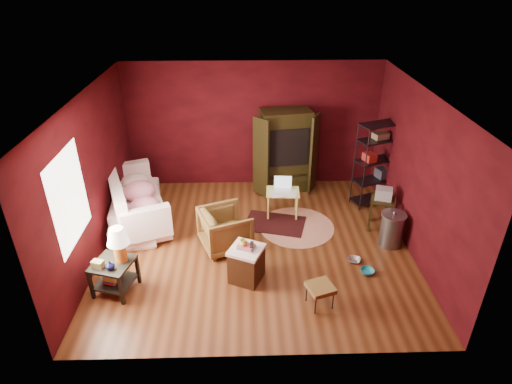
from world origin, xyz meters
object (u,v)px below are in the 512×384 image
side_table (116,254)px  hamper (246,263)px  tv_armoire (285,150)px  wire_shelving (377,160)px  armchair (225,227)px  laptop_desk (283,194)px  sofa (136,203)px

side_table → hamper: side_table is taller
tv_armoire → wire_shelving: size_ratio=1.02×
armchair → laptop_desk: size_ratio=1.03×
laptop_desk → wire_shelving: 2.08m
side_table → hamper: 2.03m
side_table → wire_shelving: 5.39m
side_table → laptop_desk: 3.48m
side_table → wire_shelving: size_ratio=0.63×
armchair → laptop_desk: armchair is taller
laptop_desk → tv_armoire: bearing=87.2°
wire_shelving → side_table: bearing=-172.3°
side_table → hamper: bearing=5.2°
armchair → laptop_desk: (1.12, 1.06, 0.09)m
side_table → wire_shelving: (4.71, 2.62, 0.31)m
armchair → side_table: 1.97m
hamper → laptop_desk: bearing=69.3°
sofa → hamper: size_ratio=2.99×
hamper → tv_armoire: bearing=74.2°
side_table → tv_armoire: (2.87, 3.29, 0.28)m
armchair → laptop_desk: bearing=-68.1°
side_table → hamper: (1.99, 0.18, -0.36)m
sofa → tv_armoire: size_ratio=1.14×
hamper → tv_armoire: size_ratio=0.38×
sofa → armchair: 2.02m
laptop_desk → tv_armoire: tv_armoire is taller
sofa → laptop_desk: sofa is taller
armchair → wire_shelving: bearing=-85.3°
side_table → tv_armoire: bearing=48.9°
armchair → side_table: size_ratio=0.73×
sofa → side_table: side_table is taller
laptop_desk → wire_shelving: bearing=17.2°
laptop_desk → tv_armoire: (0.13, 1.14, 0.46)m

